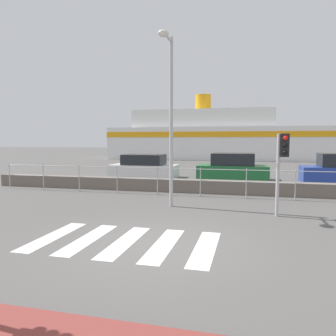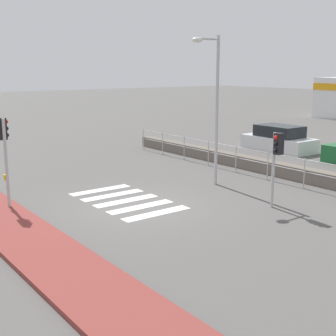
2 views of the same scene
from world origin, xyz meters
The scene contains 9 objects.
ground_plane centered at (0.00, 0.00, 0.00)m, with size 160.00×160.00×0.00m, color #565451.
crosswalk centered at (-0.79, 0.00, 0.00)m, with size 4.05×2.40×0.01m.
seawall centered at (0.00, 7.15, 0.28)m, with size 19.95×0.55×0.56m.
harbor_fence centered at (0.00, 6.28, 0.76)m, with size 17.99×0.04×1.16m.
traffic_light_far centered at (2.82, 3.39, 1.80)m, with size 0.34×0.32×2.45m.
streetlamp centered at (-0.68, 3.79, 3.54)m, with size 0.32×1.29×5.63m.
ferry_boat centered at (-0.69, 31.64, 2.41)m, with size 28.23×6.32×7.45m.
parked_car_white centered at (-4.28, 12.11, 0.59)m, with size 4.04×1.85×1.39m.
parked_car_green centered at (1.01, 12.11, 0.65)m, with size 3.92×1.83×1.52m.
Camera 1 is at (1.86, -6.70, 2.28)m, focal length 35.00 mm.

